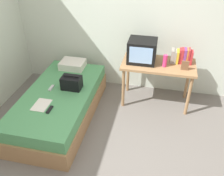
# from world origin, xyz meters

# --- Properties ---
(ground_plane) EXTENTS (8.00, 8.00, 0.00)m
(ground_plane) POSITION_xyz_m (0.00, 0.00, 0.00)
(ground_plane) COLOR slate
(wall_back) EXTENTS (5.20, 0.10, 2.60)m
(wall_back) POSITION_xyz_m (0.00, 2.00, 1.30)
(wall_back) COLOR silver
(wall_back) RESTS_ON ground
(bed) EXTENTS (1.00, 2.00, 0.47)m
(bed) POSITION_xyz_m (-0.83, 0.79, 0.23)
(bed) COLOR #9E754C
(bed) RESTS_ON ground
(desk) EXTENTS (1.16, 0.60, 0.75)m
(desk) POSITION_xyz_m (0.60, 1.52, 0.66)
(desk) COLOR #9E754C
(desk) RESTS_ON ground
(tv) EXTENTS (0.44, 0.39, 0.36)m
(tv) POSITION_xyz_m (0.33, 1.54, 0.93)
(tv) COLOR black
(tv) RESTS_ON desk
(water_bottle) EXTENTS (0.07, 0.07, 0.19)m
(water_bottle) POSITION_xyz_m (0.69, 1.44, 0.85)
(water_bottle) COLOR #E53372
(water_bottle) RESTS_ON desk
(book_row) EXTENTS (0.33, 0.17, 0.25)m
(book_row) POSITION_xyz_m (0.94, 1.63, 0.86)
(book_row) COLOR gray
(book_row) RESTS_ON desk
(picture_frame) EXTENTS (0.11, 0.02, 0.15)m
(picture_frame) POSITION_xyz_m (1.00, 1.40, 0.83)
(picture_frame) COLOR brown
(picture_frame) RESTS_ON desk
(pillow) EXTENTS (0.42, 0.34, 0.13)m
(pillow) POSITION_xyz_m (-0.88, 1.57, 0.54)
(pillow) COLOR silver
(pillow) RESTS_ON bed
(handbag) EXTENTS (0.30, 0.20, 0.22)m
(handbag) POSITION_xyz_m (-0.66, 0.94, 0.57)
(handbag) COLOR black
(handbag) RESTS_ON bed
(magazine) EXTENTS (0.21, 0.29, 0.01)m
(magazine) POSITION_xyz_m (-0.94, 0.44, 0.48)
(magazine) COLOR white
(magazine) RESTS_ON bed
(remote_dark) EXTENTS (0.04, 0.16, 0.02)m
(remote_dark) POSITION_xyz_m (-0.78, 0.36, 0.49)
(remote_dark) COLOR black
(remote_dark) RESTS_ON bed
(remote_silver) EXTENTS (0.04, 0.14, 0.02)m
(remote_silver) POSITION_xyz_m (-0.98, 0.86, 0.49)
(remote_silver) COLOR #B7B7BC
(remote_silver) RESTS_ON bed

